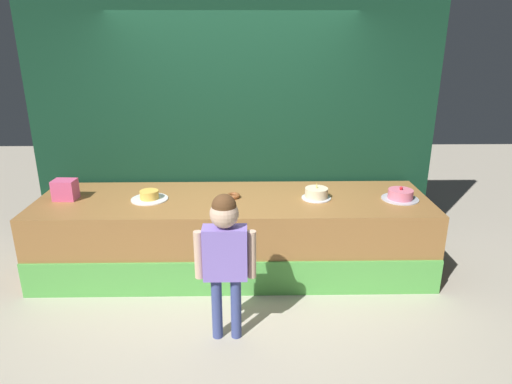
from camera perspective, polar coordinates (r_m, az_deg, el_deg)
ground_plane at (r=4.29m, az=-2.93°, el=-12.79°), size 12.00×12.00×0.00m
stage_platform at (r=4.58m, az=-2.81°, el=-5.30°), size 3.83×1.08×0.76m
curtain_backdrop at (r=4.85m, az=-2.82°, el=10.82°), size 4.29×0.08×3.14m
child_figure at (r=3.39m, az=-3.92°, el=-7.09°), size 0.46×0.21×1.20m
pink_box at (r=4.75m, az=-22.90°, el=0.27°), size 0.22×0.18×0.20m
donut at (r=4.45m, az=-2.88°, el=-0.48°), size 0.13×0.13×0.04m
cake_left at (r=4.51m, az=-13.28°, el=-0.50°), size 0.36×0.36×0.09m
cake_center at (r=4.45m, az=7.61°, el=-0.19°), size 0.29×0.29×0.16m
cake_right at (r=4.61m, az=17.72°, el=-0.36°), size 0.36×0.36×0.13m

